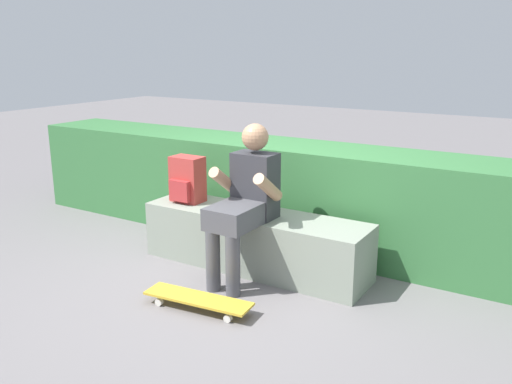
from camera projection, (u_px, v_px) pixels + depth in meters
ground_plane at (234, 280)px, 4.30m from camera, size 24.00×24.00×0.00m
bench_main at (255, 241)px, 4.50m from camera, size 1.94×0.50×0.48m
person_skater at (245, 198)px, 4.18m from camera, size 0.49×0.62×1.23m
skateboard_near_person at (198, 299)px, 3.82m from camera, size 0.82×0.28×0.09m
backpack_on_bench at (187, 180)px, 4.73m from camera, size 0.28×0.23×0.40m
hedge_row at (269, 190)px, 5.18m from camera, size 5.42×0.71×0.93m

